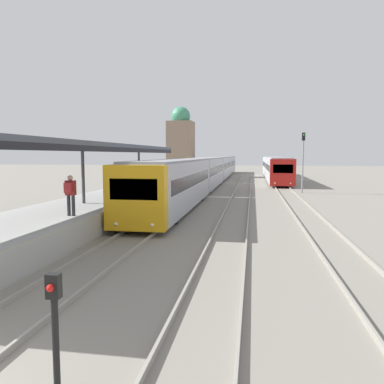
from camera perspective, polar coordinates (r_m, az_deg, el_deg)
platform_canopy at (r=19.92m, az=-16.27°, el=6.77°), size 4.00×23.82×3.07m
person_on_platform at (r=15.98m, az=-18.06°, el=0.01°), size 0.40×0.40×1.66m
train_near at (r=46.35m, az=3.17°, el=3.55°), size 2.68×62.19×3.19m
train_far at (r=54.79m, az=12.49°, el=3.75°), size 2.63×30.25×3.19m
signal_post_near at (r=6.05m, az=-20.19°, el=-17.84°), size 0.20×0.22×1.81m
signal_mast_far at (r=35.61m, az=16.56°, el=5.34°), size 0.28×0.29×5.49m
distant_domed_building at (r=60.47m, az=-1.71°, el=7.35°), size 4.00×4.00×11.11m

